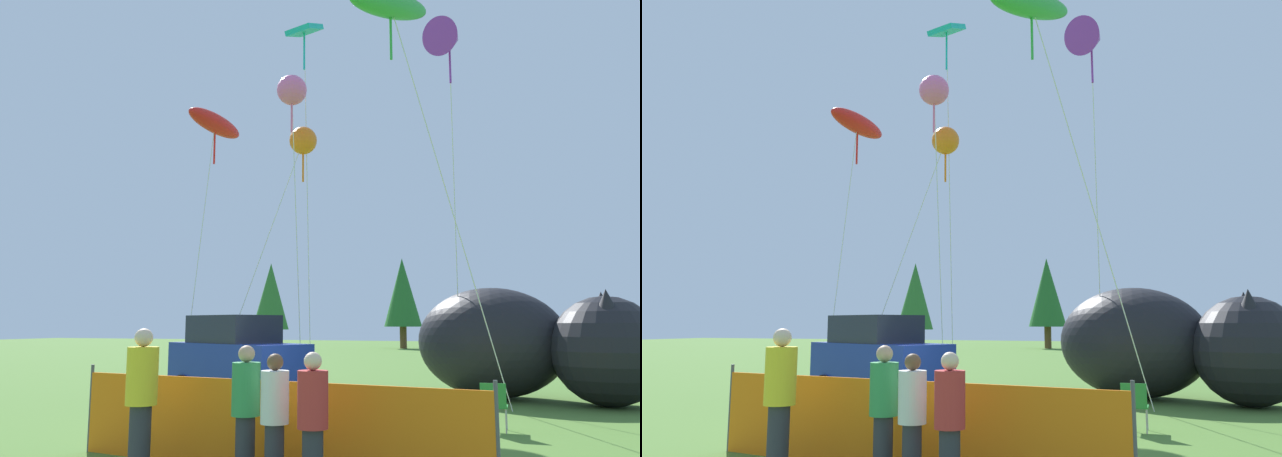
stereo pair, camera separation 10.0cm
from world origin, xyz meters
TOP-DOWN VIEW (x-y plane):
  - ground_plane at (0.00, 0.00)m, footprint 120.00×120.00m
  - parked_car at (-2.33, 2.51)m, footprint 4.35×3.27m
  - folding_chair at (4.28, -0.18)m, footprint 0.49×0.50m
  - inflatable_cat at (4.70, 4.91)m, footprint 6.42×4.19m
  - safety_fence at (1.59, -4.42)m, footprint 6.19×0.81m
  - spectator_in_yellow_shirt at (2.70, -5.43)m, footprint 0.35×0.35m
  - spectator_in_grey_shirt at (0.22, -5.16)m, footprint 0.41×0.41m
  - spectator_in_white_shirt at (1.61, -4.92)m, footprint 0.36×0.36m
  - spectator_in_black_shirt at (2.10, -5.13)m, footprint 0.34×0.34m
  - kite_green_fish at (2.30, 0.72)m, footprint 3.01×3.56m
  - kite_orange_flower at (-1.50, 5.07)m, footprint 2.52×2.09m
  - kite_red_lizard at (-4.17, 4.34)m, footprint 0.98×3.17m
  - kite_pink_octopus at (-1.50, 4.15)m, footprint 0.90×1.28m
  - kite_purple_delta at (3.15, 4.21)m, footprint 1.45×1.64m
  - kite_teal_diamond at (-1.42, 4.96)m, footprint 1.07×1.12m
  - horizon_tree_east at (-13.91, 30.60)m, footprint 2.71×2.71m
  - horizon_tree_west at (-5.50, 38.00)m, footprint 3.05×3.05m

SIDE VIEW (x-z plane):
  - ground_plane at x=0.00m, z-range 0.00..0.00m
  - folding_chair at x=4.28m, z-range 0.08..0.96m
  - safety_fence at x=1.59m, z-range -0.06..1.25m
  - spectator_in_black_shirt at x=2.10m, z-range 0.07..1.65m
  - spectator_in_yellow_shirt at x=2.70m, z-range 0.07..1.69m
  - spectator_in_white_shirt at x=1.61m, z-range 0.08..1.74m
  - spectator_in_grey_shirt at x=0.22m, z-range 0.09..1.96m
  - parked_car at x=-2.33m, z-range -0.03..2.13m
  - inflatable_cat at x=4.70m, z-range -0.11..2.79m
  - horizon_tree_east at x=-13.91m, z-range 0.74..7.21m
  - horizon_tree_west at x=-5.50m, z-range 0.83..8.11m
  - kite_orange_flower at x=-1.50m, z-range 3.51..11.47m
  - kite_red_lizard at x=-4.17m, z-range 3.86..12.37m
  - kite_pink_octopus at x=-1.50m, z-range 4.15..13.41m
  - kite_green_fish at x=2.30m, z-range 4.16..13.94m
  - kite_purple_delta at x=3.15m, z-range 4.52..14.91m
  - kite_teal_diamond at x=-1.42m, z-range 5.13..16.46m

